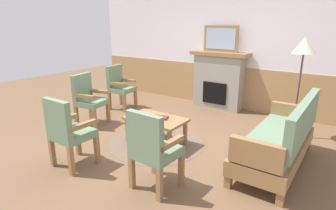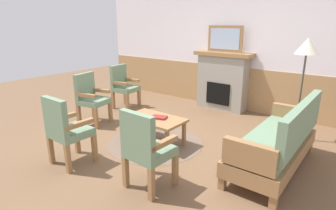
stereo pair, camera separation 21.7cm
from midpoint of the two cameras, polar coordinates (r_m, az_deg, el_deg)
The scene contains 13 objects.
ground_plane at distance 4.63m, azimuth -3.87°, elevation -7.58°, with size 14.00×14.00×0.00m, color brown.
wall_back at distance 6.47m, azimuth 10.74°, elevation 11.25°, with size 7.20×0.14×2.70m.
fireplace at distance 6.34m, azimuth 9.47°, elevation 5.18°, with size 1.30×0.44×1.28m.
framed_picture at distance 6.22m, azimuth 9.88°, elevation 13.39°, with size 0.80×0.04×0.56m.
couch at distance 3.95m, azimuth 20.68°, elevation -6.83°, with size 0.70×1.80×0.98m.
coffee_table at distance 4.42m, azimuth -3.94°, elevation -3.35°, with size 0.96×0.56×0.44m.
round_rug at distance 4.57m, azimuth -3.84°, elevation -7.86°, with size 1.55×1.55×0.01m, color brown.
book_on_table at distance 4.38m, azimuth -3.04°, elevation -2.59°, with size 0.23×0.16×0.03m, color maroon.
armchair_near_fireplace at distance 6.35m, azimuth -11.01°, elevation 4.06°, with size 0.53×0.53×0.98m.
armchair_by_window_left at distance 5.45m, azimuth -17.33°, elevation 1.51°, with size 0.56×0.56×0.98m.
armchair_front_left at distance 3.93m, azimuth -21.57°, elevation -4.81°, with size 0.49×0.49×0.98m.
armchair_front_center at distance 3.19m, azimuth -5.21°, elevation -8.73°, with size 0.50×0.50×0.98m.
floor_lamp_by_couch at distance 4.88m, azimuth 25.17°, elevation 9.88°, with size 0.36×0.36×1.68m.
Camera 1 is at (2.58, -3.33, 1.91)m, focal length 29.39 mm.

